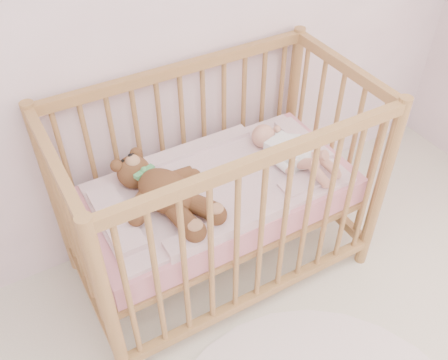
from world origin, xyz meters
TOP-DOWN VIEW (x-y plane):
  - crib at (0.26, 1.60)m, footprint 1.36×0.76m
  - mattress at (0.26, 1.60)m, footprint 1.22×0.62m
  - blanket at (0.26, 1.60)m, footprint 1.10×0.58m
  - baby at (0.62, 1.58)m, footprint 0.38×0.55m
  - teddy_bear at (0.00, 1.58)m, footprint 0.58×0.69m

SIDE VIEW (x-z plane):
  - mattress at x=0.26m, z-range 0.42..0.55m
  - crib at x=0.26m, z-range 0.00..1.00m
  - blanket at x=0.26m, z-range 0.53..0.59m
  - baby at x=0.62m, z-range 0.57..0.70m
  - teddy_bear at x=0.00m, z-range 0.56..0.73m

